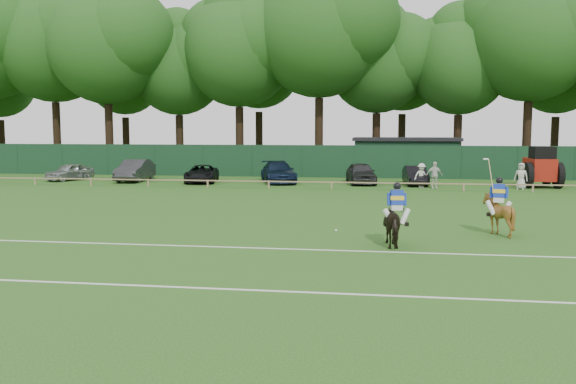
% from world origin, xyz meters
% --- Properties ---
extents(ground, '(160.00, 160.00, 0.00)m').
position_xyz_m(ground, '(0.00, 0.00, 0.00)').
color(ground, '#1E4C14').
rests_on(ground, ground).
extents(horse_dark, '(1.08, 1.88, 1.49)m').
position_xyz_m(horse_dark, '(4.52, 0.04, 0.75)').
color(horse_dark, black).
rests_on(horse_dark, ground).
extents(horse_chestnut, '(1.49, 1.60, 1.50)m').
position_xyz_m(horse_chestnut, '(8.19, 2.70, 0.75)').
color(horse_chestnut, brown).
rests_on(horse_chestnut, ground).
extents(sedan_silver, '(2.78, 4.00, 1.26)m').
position_xyz_m(sedan_silver, '(-18.47, 21.65, 0.63)').
color(sedan_silver, '#A7A9AC').
rests_on(sedan_silver, ground).
extents(sedan_grey, '(1.91, 4.77, 1.54)m').
position_xyz_m(sedan_grey, '(-13.48, 21.76, 0.77)').
color(sedan_grey, '#323235').
rests_on(sedan_grey, ground).
extents(suv_black, '(2.72, 4.69, 1.23)m').
position_xyz_m(suv_black, '(-8.41, 21.39, 0.61)').
color(suv_black, black).
rests_on(suv_black, ground).
extents(sedan_navy, '(3.50, 5.42, 1.46)m').
position_xyz_m(sedan_navy, '(-3.06, 22.08, 0.73)').
color(sedan_navy, '#111D35').
rests_on(sedan_navy, ground).
extents(hatch_grey, '(2.48, 4.57, 1.48)m').
position_xyz_m(hatch_grey, '(2.68, 22.00, 0.74)').
color(hatch_grey, '#2D2D30').
rests_on(hatch_grey, ground).
extents(estate_black, '(1.68, 3.97, 1.27)m').
position_xyz_m(estate_black, '(6.34, 21.72, 0.64)').
color(estate_black, black).
rests_on(estate_black, ground).
extents(spectator_left, '(1.15, 0.94, 1.56)m').
position_xyz_m(spectator_left, '(6.62, 20.03, 0.78)').
color(spectator_left, beige).
rests_on(spectator_left, ground).
extents(spectator_mid, '(1.05, 0.55, 1.70)m').
position_xyz_m(spectator_mid, '(7.38, 19.54, 0.85)').
color(spectator_mid, silver).
rests_on(spectator_mid, ground).
extents(spectator_right, '(0.95, 0.79, 1.66)m').
position_xyz_m(spectator_right, '(12.69, 19.75, 0.83)').
color(spectator_right, beige).
rests_on(spectator_right, ground).
extents(rider_dark, '(0.93, 0.44, 1.41)m').
position_xyz_m(rider_dark, '(4.52, 0.02, 1.44)').
color(rider_dark, silver).
rests_on(rider_dark, ground).
extents(rider_chestnut, '(0.93, 0.69, 2.05)m').
position_xyz_m(rider_chestnut, '(8.19, 2.69, 1.45)').
color(rider_chestnut, silver).
rests_on(rider_chestnut, ground).
extents(polo_ball, '(0.09, 0.09, 0.09)m').
position_xyz_m(polo_ball, '(2.38, 2.51, 0.04)').
color(polo_ball, silver).
rests_on(polo_ball, ground).
extents(pitch_lines, '(60.00, 5.10, 0.01)m').
position_xyz_m(pitch_lines, '(0.00, -3.50, 0.01)').
color(pitch_lines, silver).
rests_on(pitch_lines, ground).
extents(pitch_rail, '(62.10, 0.10, 0.50)m').
position_xyz_m(pitch_rail, '(0.00, 18.00, 0.45)').
color(pitch_rail, '#997F5B').
rests_on(pitch_rail, ground).
extents(perimeter_fence, '(92.08, 0.08, 2.50)m').
position_xyz_m(perimeter_fence, '(0.00, 27.00, 1.25)').
color(perimeter_fence, '#14351E').
rests_on(perimeter_fence, ground).
extents(utility_shed, '(8.40, 4.40, 3.04)m').
position_xyz_m(utility_shed, '(6.00, 30.00, 1.54)').
color(utility_shed, '#14331E').
rests_on(utility_shed, ground).
extents(tree_row, '(96.00, 12.00, 21.00)m').
position_xyz_m(tree_row, '(2.00, 35.00, 0.00)').
color(tree_row, '#26561C').
rests_on(tree_row, ground).
extents(tractor, '(2.30, 3.26, 2.64)m').
position_xyz_m(tractor, '(14.21, 21.33, 1.25)').
color(tractor, maroon).
rests_on(tractor, ground).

